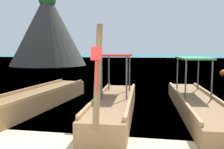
{
  "coord_description": "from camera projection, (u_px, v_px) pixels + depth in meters",
  "views": [
    {
      "loc": [
        1.26,
        -2.9,
        2.07
      ],
      "look_at": [
        0.0,
        4.46,
        1.28
      ],
      "focal_mm": 37.53,
      "sensor_mm": 36.0,
      "label": 1
    }
  ],
  "objects": [
    {
      "name": "longtail_boat_red_ribbon",
      "position": [
        114.0,
        106.0,
        7.08
      ],
      "size": [
        1.26,
        5.47,
        2.57
      ],
      "color": "olive",
      "rests_on": "ground"
    },
    {
      "name": "sea_water",
      "position": [
        147.0,
        57.0,
        64.49
      ],
      "size": [
        120.0,
        120.0,
        0.0
      ],
      "primitive_type": "plane",
      "color": "#147A89",
      "rests_on": "ground"
    },
    {
      "name": "mooring_buoy_near",
      "position": [
        224.0,
        73.0,
        17.93
      ],
      "size": [
        0.54,
        0.54,
        0.54
      ],
      "color": "#EA5119",
      "rests_on": "sea_water"
    },
    {
      "name": "longtail_boat_violet_ribbon",
      "position": [
        39.0,
        99.0,
        8.42
      ],
      "size": [
        1.65,
        6.6,
        2.76
      ],
      "color": "brown",
      "rests_on": "ground"
    },
    {
      "name": "karst_rock",
      "position": [
        46.0,
        30.0,
        30.89
      ],
      "size": [
        10.96,
        9.86,
        9.71
      ],
      "color": "#383833",
      "rests_on": "ground"
    },
    {
      "name": "longtail_boat_orange_ribbon",
      "position": [
        197.0,
        103.0,
        7.67
      ],
      "size": [
        1.35,
        7.01,
        2.48
      ],
      "color": "olive",
      "rests_on": "ground"
    }
  ]
}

